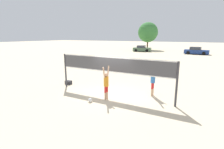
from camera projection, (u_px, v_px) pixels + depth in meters
The scene contains 9 objects.
ground_plane at pixel (112, 95), 11.04m from camera, with size 200.00×200.00×0.00m, color beige.
volleyball_net at pixel (112, 68), 10.66m from camera, with size 7.74×0.12×2.41m.
player_spiker at pixel (106, 82), 10.06m from camera, with size 0.28×0.68×1.97m.
player_blocker at pixel (153, 79), 10.67m from camera, with size 0.28×0.69×2.04m.
volleyball at pixel (90, 100), 9.84m from camera, with size 0.22×0.22×0.22m.
gear_bag at pixel (68, 82), 13.46m from camera, with size 0.46×0.33×0.28m.
parked_car_near at pixel (196, 51), 34.84m from camera, with size 4.59×2.08×1.46m.
parked_car_mid at pixel (142, 49), 40.78m from camera, with size 4.30×2.46×1.41m.
tree_left_cluster at pixel (148, 32), 45.15m from camera, with size 5.10×5.10×7.05m.
Camera 1 is at (5.03, -9.20, 3.67)m, focal length 28.00 mm.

